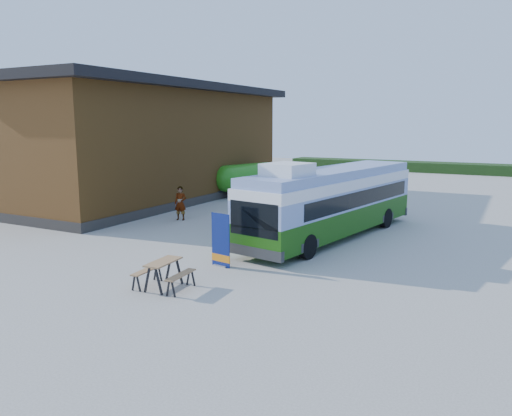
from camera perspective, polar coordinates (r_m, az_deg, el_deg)
The scene contains 10 objects.
ground at distance 20.09m, azimuth -6.54°, elevation -4.87°, with size 100.00×100.00×0.00m, color #BCB7AD.
barn at distance 33.80m, azimuth -11.85°, elevation 7.06°, with size 9.60×21.20×7.50m.
hedge at distance 54.28m, azimuth 24.61°, elevation 4.05°, with size 40.00×3.00×1.00m, color #264419.
bus at distance 22.24m, azimuth 8.72°, elevation 0.93°, with size 4.37×11.72×3.52m.
awning at distance 23.34m, azimuth 3.84°, elevation 3.63°, with size 3.08×4.29×0.50m.
banner at distance 17.68m, azimuth -4.06°, elevation -4.24°, with size 0.83×0.28×1.92m.
picnic_table at distance 15.65m, azimuth -10.53°, elevation -6.76°, with size 1.61×1.46×0.87m.
person_a at distance 26.32m, azimuth -8.63°, elevation 0.54°, with size 0.65×0.43×1.78m, color #999999.
person_b at distance 26.70m, azimuth 0.40°, elevation 0.72°, with size 0.84×0.65×1.72m, color #999999.
slurry_tanker at distance 34.86m, azimuth -1.02°, elevation 3.54°, with size 3.00×5.80×2.23m.
Camera 1 is at (11.04, -16.00, 5.05)m, focal length 35.00 mm.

